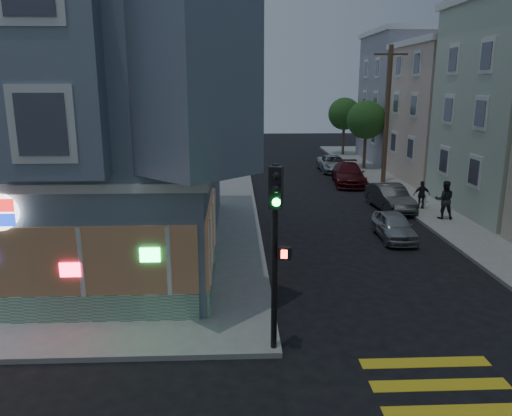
{
  "coord_description": "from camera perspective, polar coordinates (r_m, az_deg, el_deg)",
  "views": [
    {
      "loc": [
        1.85,
        -9.2,
        6.71
      ],
      "look_at": [
        2.54,
        6.68,
        2.74
      ],
      "focal_mm": 35.0,
      "sensor_mm": 36.0,
      "label": 1
    }
  ],
  "objects": [
    {
      "name": "ground",
      "position": [
        11.54,
        -12.11,
        -21.89
      ],
      "size": [
        120.0,
        120.0,
        0.0
      ],
      "primitive_type": "plane",
      "color": "black",
      "rests_on": "ground"
    },
    {
      "name": "corner_building",
      "position": [
        21.68,
        -24.13,
        10.48
      ],
      "size": [
        14.6,
        14.6,
        11.4
      ],
      "color": "slate",
      "rests_on": "sidewalk_nw"
    },
    {
      "name": "row_house_c",
      "position": [
        38.54,
        25.18,
        9.67
      ],
      "size": [
        12.0,
        8.6,
        9.0
      ],
      "primitive_type": "cube",
      "color": "beige",
      "rests_on": "sidewalk_ne"
    },
    {
      "name": "row_house_d",
      "position": [
        46.68,
        20.18,
        11.59
      ],
      "size": [
        12.0,
        8.6,
        10.5
      ],
      "primitive_type": "cube",
      "color": "gray",
      "rests_on": "sidewalk_ne"
    },
    {
      "name": "utility_pole",
      "position": [
        34.77,
        14.76,
        10.43
      ],
      "size": [
        2.2,
        0.3,
        9.0
      ],
      "color": "#4C3826",
      "rests_on": "sidewalk_ne"
    },
    {
      "name": "street_tree_near",
      "position": [
        40.64,
        12.48,
        9.8
      ],
      "size": [
        3.0,
        3.0,
        5.3
      ],
      "color": "#4C3826",
      "rests_on": "sidewalk_ne"
    },
    {
      "name": "street_tree_far",
      "position": [
        48.4,
        10.06,
        10.54
      ],
      "size": [
        3.0,
        3.0,
        5.3
      ],
      "color": "#4C3826",
      "rests_on": "sidewalk_ne"
    },
    {
      "name": "pedestrian_a",
      "position": [
        26.46,
        20.74,
        0.89
      ],
      "size": [
        1.06,
        0.9,
        1.92
      ],
      "primitive_type": "imported",
      "rotation": [
        0.0,
        0.0,
        2.93
      ],
      "color": "black",
      "rests_on": "sidewalk_ne"
    },
    {
      "name": "pedestrian_b",
      "position": [
        28.25,
        18.43,
        1.44
      ],
      "size": [
        0.91,
        0.45,
        1.5
      ],
      "primitive_type": "imported",
      "rotation": [
        0.0,
        0.0,
        3.05
      ],
      "color": "#232128",
      "rests_on": "sidewalk_ne"
    },
    {
      "name": "parked_car_a",
      "position": [
        22.88,
        15.49,
        -1.99
      ],
      "size": [
        1.49,
        3.52,
        1.19
      ],
      "primitive_type": "imported",
      "rotation": [
        0.0,
        0.0,
        -0.03
      ],
      "color": "#97999E",
      "rests_on": "ground"
    },
    {
      "name": "parked_car_b",
      "position": [
        28.09,
        15.07,
        1.17
      ],
      "size": [
        1.79,
        4.29,
        1.38
      ],
      "primitive_type": "imported",
      "rotation": [
        0.0,
        0.0,
        0.08
      ],
      "color": "#333638",
      "rests_on": "ground"
    },
    {
      "name": "parked_car_c",
      "position": [
        34.61,
        10.53,
        3.82
      ],
      "size": [
        2.48,
        5.09,
        1.43
      ],
      "primitive_type": "imported",
      "rotation": [
        0.0,
        0.0,
        -0.1
      ],
      "color": "#4F1217",
      "rests_on": "ground"
    },
    {
      "name": "parked_car_d",
      "position": [
        39.63,
        8.8,
        5.03
      ],
      "size": [
        2.07,
        4.46,
        1.24
      ],
      "primitive_type": "imported",
      "rotation": [
        0.0,
        0.0,
        -0.0
      ],
      "color": "#A8AFB3",
      "rests_on": "ground"
    },
    {
      "name": "traffic_signal",
      "position": [
        11.9,
        2.3,
        -2.35
      ],
      "size": [
        0.59,
        0.53,
        4.74
      ],
      "rotation": [
        0.0,
        0.0,
        -0.3
      ],
      "color": "black",
      "rests_on": "sidewalk_nw"
    },
    {
      "name": "fire_hydrant",
      "position": [
        28.56,
        18.64,
        0.84
      ],
      "size": [
        0.45,
        0.26,
        0.77
      ],
      "color": "white",
      "rests_on": "sidewalk_ne"
    }
  ]
}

